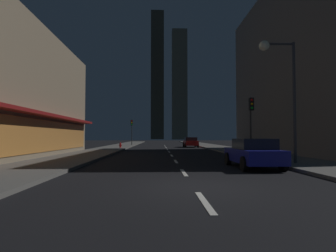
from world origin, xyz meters
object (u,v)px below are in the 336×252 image
at_px(traffic_light_far_left, 132,127).
at_px(street_lamp_right, 279,71).
at_px(car_parked_far, 191,142).
at_px(traffic_light_near_right, 251,113).
at_px(fire_hydrant_far_left, 120,145).
at_px(car_parked_near, 253,153).

xyz_separation_m(traffic_light_far_left, street_lamp_right, (10.88, -30.82, 1.87)).
xyz_separation_m(car_parked_far, street_lamp_right, (1.78, -24.86, 4.33)).
relative_size(traffic_light_near_right, traffic_light_far_left, 1.00).
bearing_deg(fire_hydrant_far_left, car_parked_near, -65.83).
bearing_deg(traffic_light_near_right, traffic_light_far_left, 112.86).
height_order(traffic_light_near_right, traffic_light_far_left, same).
distance_m(car_parked_near, traffic_light_near_right, 6.43).
height_order(car_parked_far, traffic_light_far_left, traffic_light_far_left).
relative_size(car_parked_near, traffic_light_far_left, 1.01).
bearing_deg(car_parked_near, traffic_light_far_left, 106.01).
bearing_deg(fire_hydrant_far_left, traffic_light_near_right, -53.73).
bearing_deg(traffic_light_near_right, street_lamp_right, -91.45).
xyz_separation_m(car_parked_near, street_lamp_right, (1.78, 0.90, 4.33)).
distance_m(traffic_light_near_right, street_lamp_right, 5.09).
height_order(car_parked_far, traffic_light_near_right, traffic_light_near_right).
bearing_deg(street_lamp_right, traffic_light_near_right, 88.55).
relative_size(car_parked_near, car_parked_far, 1.00).
xyz_separation_m(car_parked_near, traffic_light_far_left, (-9.10, 31.72, 2.45)).
relative_size(fire_hydrant_far_left, street_lamp_right, 0.10).
height_order(car_parked_near, traffic_light_near_right, traffic_light_near_right).
relative_size(traffic_light_far_left, street_lamp_right, 0.64).
bearing_deg(traffic_light_near_right, fire_hydrant_far_left, 126.27).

